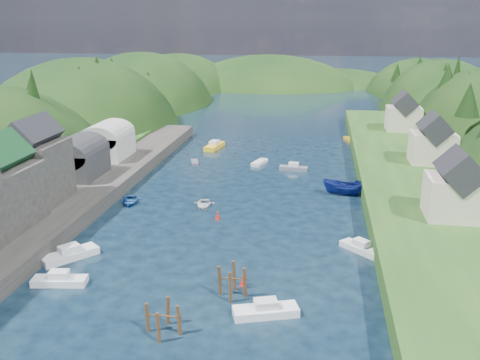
% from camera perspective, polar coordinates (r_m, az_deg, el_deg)
% --- Properties ---
extents(ground, '(600.00, 600.00, 0.00)m').
position_cam_1_polar(ground, '(95.47, 1.99, 1.48)').
color(ground, black).
rests_on(ground, ground).
extents(hillside_left, '(44.00, 245.56, 52.00)m').
position_cam_1_polar(hillside_left, '(133.28, -16.30, 1.68)').
color(hillside_left, black).
rests_on(hillside_left, ground).
extents(hillside_right, '(36.00, 245.56, 48.00)m').
position_cam_1_polar(hillside_right, '(125.75, 24.21, 0.26)').
color(hillside_right, black).
rests_on(hillside_right, ground).
extents(far_hills, '(103.00, 68.00, 44.00)m').
position_cam_1_polar(far_hills, '(218.66, 6.15, 7.25)').
color(far_hills, black).
rests_on(far_hills, ground).
extents(hill_trees, '(90.75, 144.48, 12.33)m').
position_cam_1_polar(hill_trees, '(107.37, 3.33, 9.27)').
color(hill_trees, black).
rests_on(hill_trees, ground).
extents(quay_left, '(12.00, 110.00, 2.00)m').
position_cam_1_polar(quay_left, '(74.59, -19.56, -3.16)').
color(quay_left, '#2D2B28').
rests_on(quay_left, ground).
extents(terrace_left_grass, '(12.00, 110.00, 2.50)m').
position_cam_1_polar(terrace_left_grass, '(78.00, -24.13, -2.62)').
color(terrace_left_grass, '#234719').
rests_on(terrace_left_grass, ground).
extents(boat_sheds, '(7.00, 21.00, 7.50)m').
position_cam_1_polar(boat_sheds, '(90.63, -15.41, 3.48)').
color(boat_sheds, '#2D2D30').
rests_on(boat_sheds, quay_left).
extents(terrace_right, '(16.00, 120.00, 2.40)m').
position_cam_1_polar(terrace_right, '(86.15, 17.93, -0.22)').
color(terrace_right, '#234719').
rests_on(terrace_right, ground).
extents(right_bank_cottages, '(9.00, 59.24, 8.41)m').
position_cam_1_polar(right_bank_cottages, '(93.50, 19.25, 3.90)').
color(right_bank_cottages, beige).
rests_on(right_bank_cottages, terrace_right).
extents(piling_cluster_near, '(3.26, 3.04, 3.24)m').
position_cam_1_polar(piling_cluster_near, '(46.51, -8.18, -14.72)').
color(piling_cluster_near, '#382314').
rests_on(piling_cluster_near, ground).
extents(piling_cluster_far, '(2.88, 2.72, 3.60)m').
position_cam_1_polar(piling_cluster_far, '(51.42, -0.82, -11.03)').
color(piling_cluster_far, '#382314').
rests_on(piling_cluster_far, ground).
extents(channel_buoy_near, '(0.70, 0.70, 1.10)m').
position_cam_1_polar(channel_buoy_near, '(53.58, 0.34, -10.72)').
color(channel_buoy_near, '#B9140E').
rests_on(channel_buoy_near, ground).
extents(channel_buoy_far, '(0.70, 0.70, 1.10)m').
position_cam_1_polar(channel_buoy_far, '(70.26, -2.41, -3.84)').
color(channel_buoy_far, '#B9140E').
rests_on(channel_buoy_far, ground).
extents(moored_boats, '(37.06, 92.05, 2.46)m').
position_cam_1_polar(moored_boats, '(69.14, -1.41, -4.03)').
color(moored_boats, navy).
rests_on(moored_boats, ground).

